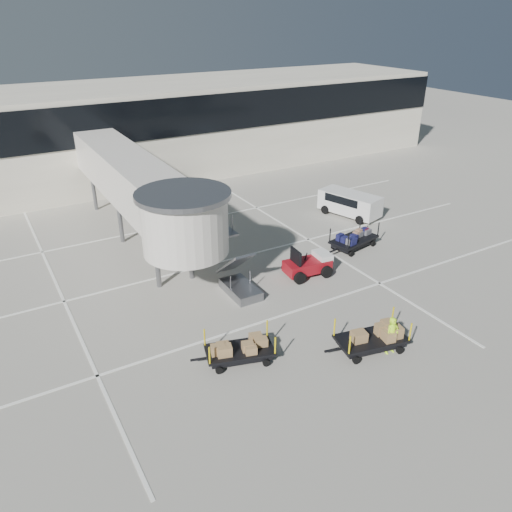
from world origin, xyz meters
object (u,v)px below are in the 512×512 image
at_px(box_cart_far, 240,350).
at_px(box_cart_near, 371,337).
at_px(minivan, 348,202).
at_px(baggage_tug, 308,265).
at_px(suitcase_cart, 355,239).
at_px(ground_worker, 392,335).

bearing_deg(box_cart_far, box_cart_near, -5.46).
height_order(box_cart_far, minivan, minivan).
height_order(baggage_tug, suitcase_cart, baggage_tug).
height_order(baggage_tug, minivan, baggage_tug).
bearing_deg(ground_worker, box_cart_near, 130.46).
bearing_deg(box_cart_near, ground_worker, -40.97).
bearing_deg(minivan, baggage_tug, -158.98).
bearing_deg(suitcase_cart, baggage_tug, -173.79).
distance_m(baggage_tug, box_cart_near, 7.41).
xyz_separation_m(suitcase_cart, box_cart_far, (-12.12, -6.61, -0.02)).
distance_m(box_cart_far, minivan, 19.12).
bearing_deg(baggage_tug, suitcase_cart, 23.53).
bearing_deg(suitcase_cart, box_cart_near, -138.35).
xyz_separation_m(baggage_tug, suitcase_cart, (4.86, 1.59, -0.07)).
distance_m(ground_worker, minivan, 16.97).
xyz_separation_m(box_cart_near, minivan, (9.79, 13.52, 0.44)).
height_order(baggage_tug, box_cart_far, baggage_tug).
bearing_deg(box_cart_near, suitcase_cart, 64.83).
xyz_separation_m(baggage_tug, box_cart_far, (-7.26, -5.02, -0.09)).
relative_size(baggage_tug, box_cart_near, 0.71).
distance_m(suitcase_cart, box_cart_far, 13.81).
relative_size(baggage_tug, ground_worker, 1.55).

